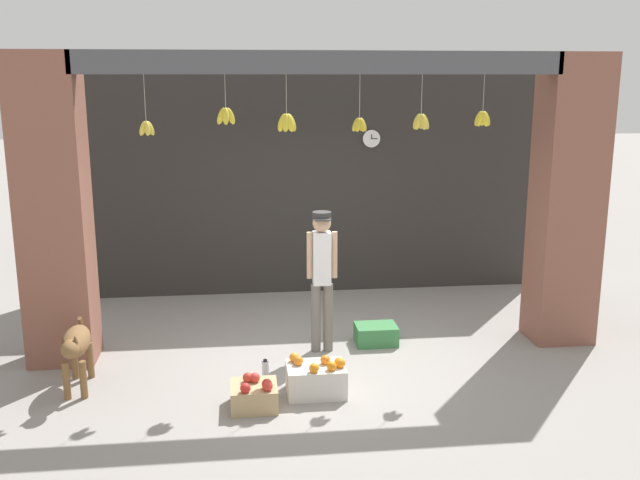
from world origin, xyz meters
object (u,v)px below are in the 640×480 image
at_px(wall_clock, 371,139).
at_px(dog, 76,345).
at_px(fruit_crate_oranges, 316,378).
at_px(produce_box_green, 376,334).
at_px(water_bottle, 265,371).
at_px(shopkeeper, 322,271).
at_px(fruit_crate_apples, 254,395).

bearing_deg(wall_clock, dog, -138.98).
distance_m(dog, fruit_crate_oranges, 2.41).
xyz_separation_m(produce_box_green, water_bottle, (-1.34, -0.90, -0.01)).
height_order(shopkeeper, water_bottle, shopkeeper).
distance_m(shopkeeper, produce_box_green, 1.08).
bearing_deg(dog, shopkeeper, 103.10).
distance_m(water_bottle, wall_clock, 4.07).
xyz_separation_m(dog, fruit_crate_oranges, (2.36, -0.37, -0.31)).
bearing_deg(fruit_crate_oranges, dog, 171.13).
relative_size(dog, water_bottle, 4.11).
height_order(shopkeeper, fruit_crate_apples, shopkeeper).
xyz_separation_m(fruit_crate_oranges, wall_clock, (1.17, 3.44, 2.06)).
height_order(dog, fruit_crate_apples, dog).
distance_m(shopkeeper, fruit_crate_oranges, 1.38).
bearing_deg(dog, fruit_crate_oranges, 77.80).
bearing_deg(fruit_crate_apples, water_bottle, 77.92).
bearing_deg(shopkeeper, wall_clock, -111.44).
bearing_deg(fruit_crate_oranges, shopkeeper, 80.38).
height_order(fruit_crate_apples, produce_box_green, fruit_crate_apples).
distance_m(dog, produce_box_green, 3.36).
xyz_separation_m(fruit_crate_apples, wall_clock, (1.79, 3.67, 2.09)).
bearing_deg(shopkeeper, water_bottle, 49.16).
bearing_deg(shopkeeper, fruit_crate_oranges, 81.82).
distance_m(produce_box_green, water_bottle, 1.61).
relative_size(dog, fruit_crate_apples, 2.15).
xyz_separation_m(shopkeeper, wall_clock, (0.98, 2.32, 1.27)).
distance_m(produce_box_green, wall_clock, 3.04).
height_order(water_bottle, wall_clock, wall_clock).
relative_size(water_bottle, wall_clock, 0.88).
xyz_separation_m(fruit_crate_apples, water_bottle, (0.13, 0.60, -0.02)).
bearing_deg(fruit_crate_apples, shopkeeper, 59.09).
distance_m(dog, wall_clock, 4.99).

